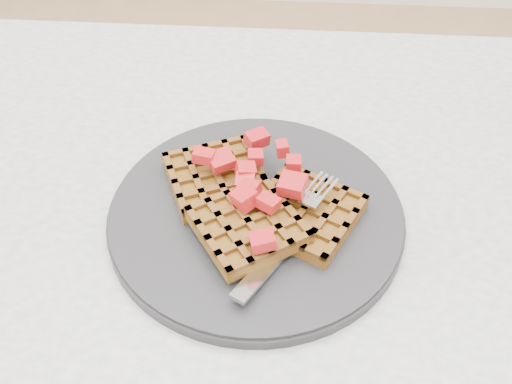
# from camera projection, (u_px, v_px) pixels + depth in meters

# --- Properties ---
(table) EXTENTS (1.20, 0.80, 0.75)m
(table) POSITION_uv_depth(u_px,v_px,m) (331.00, 288.00, 0.68)
(table) COLOR silver
(table) RESTS_ON ground
(plate) EXTENTS (0.31, 0.31, 0.02)m
(plate) POSITION_uv_depth(u_px,v_px,m) (256.00, 214.00, 0.60)
(plate) COLOR black
(plate) RESTS_ON table
(waffles) EXTENTS (0.22, 0.20, 0.03)m
(waffles) POSITION_uv_depth(u_px,v_px,m) (256.00, 203.00, 0.58)
(waffles) COLOR brown
(waffles) RESTS_ON plate
(strawberry_pile) EXTENTS (0.15, 0.15, 0.02)m
(strawberry_pile) POSITION_uv_depth(u_px,v_px,m) (256.00, 182.00, 0.56)
(strawberry_pile) COLOR #980910
(strawberry_pile) RESTS_ON waffles
(fork) EXTENTS (0.11, 0.17, 0.02)m
(fork) POSITION_uv_depth(u_px,v_px,m) (293.00, 233.00, 0.56)
(fork) COLOR silver
(fork) RESTS_ON plate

